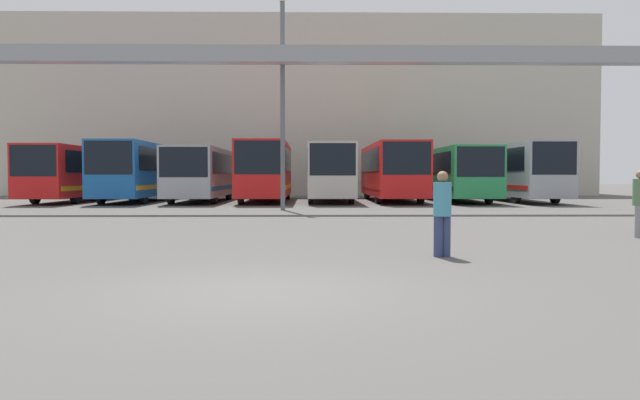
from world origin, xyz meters
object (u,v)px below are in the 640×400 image
Objects in this scene: bus_slot_5 at (392,169)px; bus_slot_7 at (516,169)px; bus_slot_2 at (202,171)px; lamp_post at (283,94)px; bus_slot_6 at (454,171)px; bus_slot_1 at (137,168)px; bus_slot_3 at (266,168)px; bus_slot_0 at (78,171)px; pedestrian_near_center at (442,211)px; pedestrian_near_right at (640,202)px; bus_slot_4 at (329,170)px.

bus_slot_5 is 1.01× the size of bus_slot_7.
bus_slot_2 is 10.69m from lamp_post.
bus_slot_1 is at bearing -177.87° from bus_slot_6.
bus_slot_6 is (3.66, -0.09, -0.13)m from bus_slot_5.
bus_slot_6 is (10.98, 0.23, -0.16)m from bus_slot_3.
bus_slot_3 is 1.17× the size of lamp_post.
bus_slot_0 is at bearing 177.62° from bus_slot_3.
lamp_post is at bearing 91.40° from pedestrian_near_center.
bus_slot_7 reaches higher than bus_slot_5.
lamp_post is at bearing -100.41° from pedestrian_near_right.
lamp_post is at bearing -81.43° from bus_slot_3.
bus_slot_6 is (14.65, 0.44, 0.02)m from bus_slot_2.
bus_slot_6 is (21.97, -0.22, -0.03)m from bus_slot_0.
bus_slot_7 is at bearing -0.45° from bus_slot_0.
pedestrian_near_center is at bearing -63.06° from bus_slot_1.
bus_slot_2 is at bearing 119.61° from lamp_post.
bus_slot_5 is 7.32m from bus_slot_7.
bus_slot_5 is (7.32, 0.32, -0.03)m from bus_slot_3.
bus_slot_4 is at bearing -1.48° from bus_slot_3.
bus_slot_0 is 1.13× the size of bus_slot_2.
bus_slot_0 is at bearing 142.42° from lamp_post.
bus_slot_5 is (3.66, 0.42, 0.05)m from bus_slot_4.
pedestrian_near_right is (5.53, 3.46, 0.03)m from pedestrian_near_center.
bus_slot_4 reaches higher than pedestrian_near_right.
bus_slot_4 is 6.57× the size of pedestrian_near_right.
bus_slot_2 is at bearing -178.56° from bus_slot_7.
bus_slot_7 is 21.88m from pedestrian_near_right.
bus_slot_3 is at bearing 178.52° from bus_slot_4.
bus_slot_7 is at bearing 1.84° from bus_slot_1.
bus_slot_0 is 1.27× the size of lamp_post.
bus_slot_5 is at bearing -0.42° from bus_slot_0.
pedestrian_near_center is (15.97, -25.12, -0.95)m from bus_slot_0.
pedestrian_near_center is (12.31, -24.21, -1.07)m from bus_slot_1.
bus_slot_1 is 0.87× the size of bus_slot_5.
pedestrian_near_center is (8.65, -24.46, -0.90)m from bus_slot_2.
bus_slot_0 reaches higher than pedestrian_near_right.
bus_slot_2 is at bearing -178.29° from bus_slot_6.
bus_slot_3 reaches higher than bus_slot_2.
lamp_post is (8.69, -8.60, 3.12)m from bus_slot_1.
bus_slot_6 reaches higher than pedestrian_near_center.
bus_slot_0 is 1.04× the size of bus_slot_6.
pedestrian_near_center is at bearing -95.35° from bus_slot_5.
bus_slot_7 is at bearing -148.26° from pedestrian_near_right.
bus_slot_0 is at bearing 179.42° from bus_slot_6.
bus_slot_6 is at bearing 64.79° from pedestrian_near_center.
bus_slot_1 is 27.18m from pedestrian_near_center.
bus_slot_1 is 6.32× the size of pedestrian_near_center.
bus_slot_0 is 11.00m from bus_slot_3.
bus_slot_1 reaches higher than bus_slot_5.
lamp_post is at bearing -44.70° from bus_slot_1.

